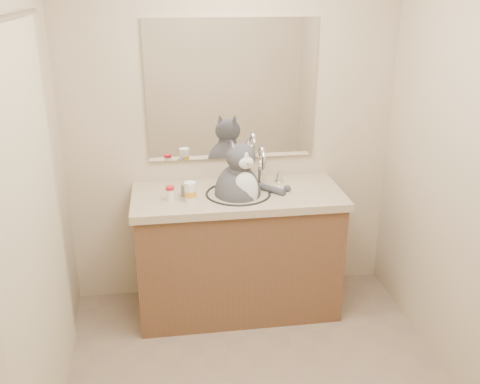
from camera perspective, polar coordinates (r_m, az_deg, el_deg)
name	(u,v)px	position (r m, az deg, el deg)	size (l,w,h in m)	color
room	(268,198)	(2.39, 3.03, -0.66)	(2.22, 2.52, 2.42)	#816959
vanity	(238,250)	(3.57, -0.23, -6.16)	(1.34, 0.59, 1.12)	brown
mirror	(232,91)	(3.49, -0.90, 10.76)	(1.10, 0.02, 0.90)	white
shower_curtain	(34,238)	(2.58, -21.16, -4.56)	(0.02, 1.30, 1.93)	beige
cat	(239,190)	(3.36, -0.12, 0.22)	(0.49, 0.40, 0.59)	#414146
pill_bottle_redcap	(170,193)	(3.29, -7.46, -0.14)	(0.07, 0.07, 0.09)	white
pill_bottle_orange	(190,192)	(3.26, -5.33, -0.02)	(0.08, 0.08, 0.12)	white
grey_canister	(185,190)	(3.35, -5.93, 0.19)	(0.05, 0.05, 0.08)	slate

